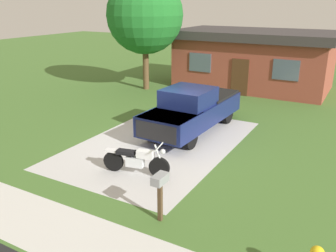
% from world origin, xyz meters
% --- Properties ---
extents(ground_plane, '(80.00, 80.00, 0.00)m').
position_xyz_m(ground_plane, '(0.00, 0.00, 0.00)').
color(ground_plane, '#456B2D').
extents(driveway_pad, '(5.34, 8.37, 0.01)m').
position_xyz_m(driveway_pad, '(0.00, 0.00, 0.00)').
color(driveway_pad, silver).
rests_on(driveway_pad, ground).
extents(sidewalk_strip, '(36.00, 1.80, 0.01)m').
position_xyz_m(sidewalk_strip, '(0.00, -6.00, 0.00)').
color(sidewalk_strip, silver).
rests_on(sidewalk_strip, ground).
extents(motorcycle, '(2.19, 0.82, 1.09)m').
position_xyz_m(motorcycle, '(0.70, -2.60, 0.47)').
color(motorcycle, black).
rests_on(motorcycle, ground).
extents(pickup_truck, '(2.21, 5.69, 1.90)m').
position_xyz_m(pickup_truck, '(0.47, 1.97, 0.95)').
color(pickup_truck, black).
rests_on(pickup_truck, ground).
extents(mailbox, '(0.26, 0.48, 1.26)m').
position_xyz_m(mailbox, '(2.65, -4.43, 0.98)').
color(mailbox, '#4C3823').
rests_on(mailbox, ground).
extents(shade_tree, '(4.51, 4.51, 6.67)m').
position_xyz_m(shade_tree, '(-5.36, 7.39, 4.40)').
color(shade_tree, brown).
rests_on(shade_tree, ground).
extents(neighbor_house, '(9.60, 5.60, 3.50)m').
position_xyz_m(neighbor_house, '(0.18, 11.23, 1.79)').
color(neighbor_house, brown).
rests_on(neighbor_house, ground).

